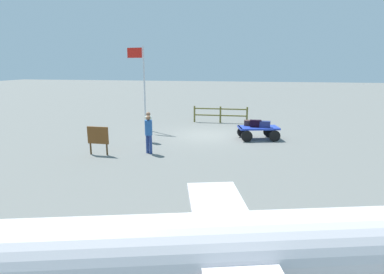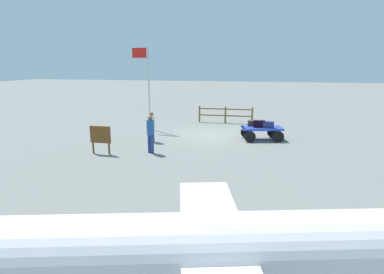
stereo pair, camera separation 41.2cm
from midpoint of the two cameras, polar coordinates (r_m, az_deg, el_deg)
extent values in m
plane|color=slate|center=(18.31, 2.11, 0.34)|extent=(120.00, 120.00, 0.00)
cube|color=#2540BE|center=(17.48, 11.27, 1.67)|extent=(2.33, 1.55, 0.10)
cube|color=#2540BE|center=(17.26, 8.00, 1.65)|extent=(0.32, 1.01, 0.10)
cylinder|color=black|center=(16.86, 9.21, 0.12)|extent=(0.61, 0.26, 0.60)
cylinder|color=black|center=(17.92, 8.48, 0.91)|extent=(0.61, 0.26, 0.60)
cylinder|color=black|center=(17.23, 14.08, 0.17)|extent=(0.61, 0.26, 0.60)
cylinder|color=black|center=(18.27, 13.08, 0.95)|extent=(0.61, 0.26, 0.60)
cube|color=navy|center=(17.35, 12.42, 2.27)|extent=(0.58, 0.34, 0.34)
cube|color=black|center=(17.36, 10.78, 2.42)|extent=(0.61, 0.31, 0.38)
cube|color=#442D28|center=(17.72, 9.72, 2.54)|extent=(0.61, 0.37, 0.30)
cylinder|color=navy|center=(16.69, -8.30, 0.33)|extent=(0.14, 0.14, 0.77)
cylinder|color=navy|center=(16.85, -8.72, 0.43)|extent=(0.14, 0.14, 0.77)
cylinder|color=silver|center=(16.63, -8.59, 2.69)|extent=(0.48, 0.48, 0.60)
sphere|color=#8E6145|center=(16.57, -8.64, 4.10)|extent=(0.23, 0.23, 0.23)
cylinder|color=navy|center=(14.54, -8.31, -1.37)|extent=(0.14, 0.14, 0.87)
cylinder|color=navy|center=(14.68, -8.87, -1.25)|extent=(0.14, 0.14, 0.87)
cylinder|color=#25559D|center=(14.44, -8.69, 1.68)|extent=(0.45, 0.45, 0.69)
sphere|color=#915D3E|center=(14.36, -8.75, 3.43)|extent=(0.21, 0.21, 0.21)
cylinder|color=silver|center=(5.36, 4.85, -20.14)|extent=(8.77, 3.55, 1.29)
cube|color=silver|center=(5.29, 4.88, -18.97)|extent=(2.42, 5.27, 0.12)
cylinder|color=black|center=(6.65, 11.56, -22.01)|extent=(0.45, 0.21, 0.44)
cylinder|color=silver|center=(19.61, -9.20, 8.55)|extent=(0.10, 0.10, 5.08)
cube|color=red|center=(19.77, -10.98, 14.75)|extent=(0.99, 0.22, 0.59)
cylinder|color=#4C3319|center=(14.75, -15.92, -2.23)|extent=(0.08, 0.08, 0.52)
cylinder|color=#4C3319|center=(15.14, -18.61, -2.04)|extent=(0.08, 0.08, 0.52)
cube|color=brown|center=(14.79, -17.45, 0.30)|extent=(1.00, 0.07, 0.78)
cylinder|color=brown|center=(22.10, 9.41, 3.89)|extent=(0.12, 0.12, 1.15)
cylinder|color=brown|center=(22.19, 4.63, 4.06)|extent=(0.12, 0.12, 1.15)
cylinder|color=brown|center=(22.43, -0.07, 4.20)|extent=(0.12, 0.12, 1.15)
cube|color=brown|center=(22.13, 4.65, 5.09)|extent=(3.69, 0.16, 0.08)
cube|color=brown|center=(22.20, 4.63, 3.91)|extent=(3.69, 0.16, 0.08)
camera|label=1|loc=(0.21, -90.96, -0.22)|focal=29.44mm
camera|label=2|loc=(0.21, 89.04, 0.22)|focal=29.44mm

